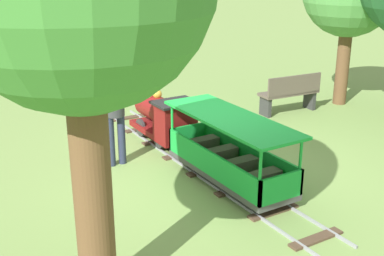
% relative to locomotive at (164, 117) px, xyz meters
% --- Properties ---
extents(ground_plane, '(60.00, 60.00, 0.00)m').
position_rel_locomotive_xyz_m(ground_plane, '(0.00, -1.28, -0.48)').
color(ground_plane, '#75934C').
extents(track, '(0.74, 6.05, 0.04)m').
position_rel_locomotive_xyz_m(track, '(0.00, -1.03, -0.47)').
color(track, gray).
rests_on(track, ground_plane).
extents(locomotive, '(0.70, 1.44, 1.03)m').
position_rel_locomotive_xyz_m(locomotive, '(0.00, 0.00, 0.00)').
color(locomotive, maroon).
rests_on(locomotive, ground_plane).
extents(passenger_car, '(0.80, 2.35, 0.97)m').
position_rel_locomotive_xyz_m(passenger_car, '(0.00, -1.93, -0.06)').
color(passenger_car, '#3F3F3F').
rests_on(passenger_car, ground_plane).
extents(conductor_person, '(0.30, 0.30, 1.62)m').
position_rel_locomotive_xyz_m(conductor_person, '(-1.08, -0.44, 0.47)').
color(conductor_person, '#282D47').
rests_on(conductor_person, ground_plane).
extents(park_bench, '(1.33, 0.50, 0.82)m').
position_rel_locomotive_xyz_m(park_bench, '(3.07, 0.23, -0.07)').
color(park_bench, brown).
rests_on(park_bench, ground_plane).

